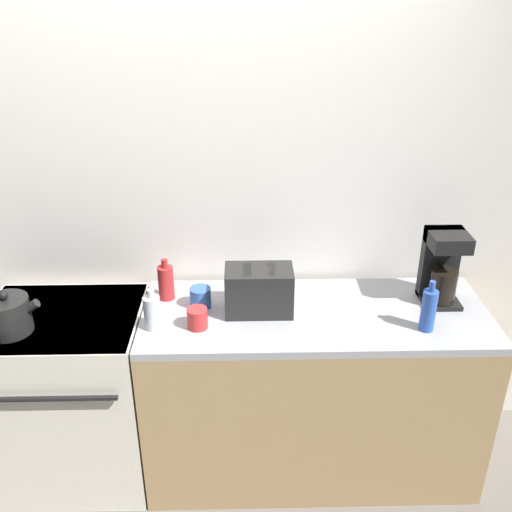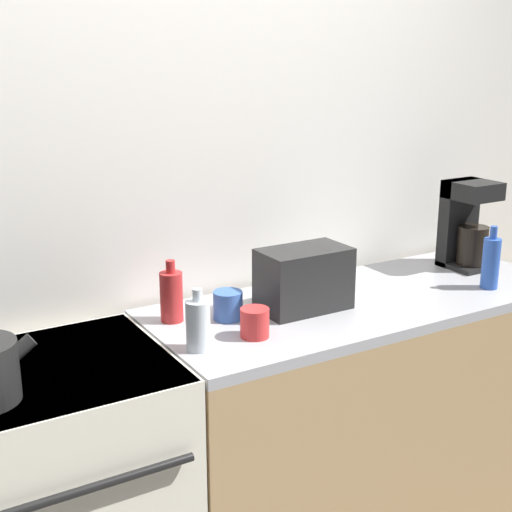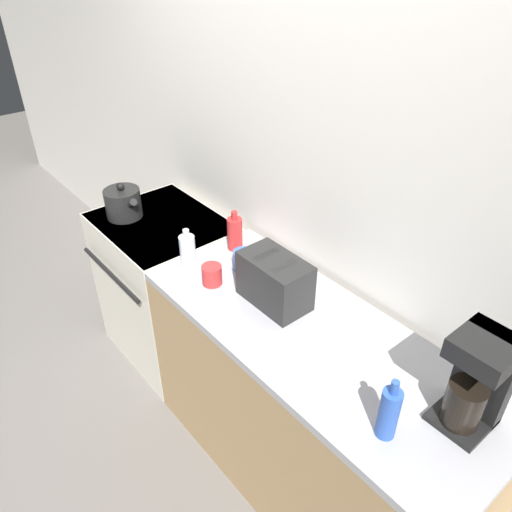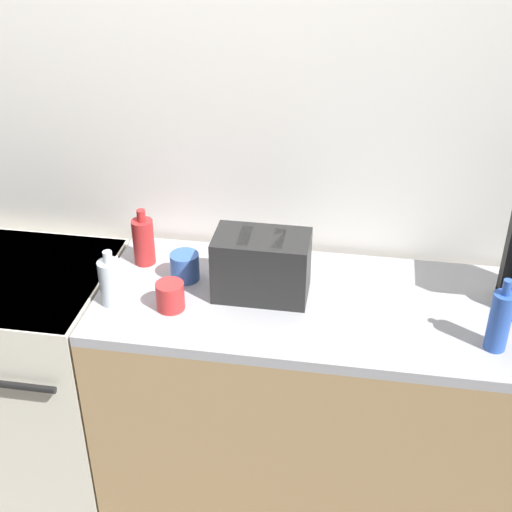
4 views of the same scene
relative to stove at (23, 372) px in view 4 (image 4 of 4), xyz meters
The scene contains 9 objects.
wall_back 1.10m from the stove, 32.41° to the left, with size 8.00×0.05×2.60m.
stove is the anchor object (origin of this frame).
counter_block 1.17m from the stove, ahead, with size 1.59×0.63×0.91m.
toaster 1.06m from the stove, ahead, with size 0.31×0.18×0.21m.
bottle_blue 1.72m from the stove, ahead, with size 0.06×0.06×0.24m.
bottle_clear 0.69m from the stove, 13.02° to the right, with size 0.07×0.07×0.19m.
bottle_red 0.72m from the stove, 18.10° to the left, with size 0.07×0.07×0.21m.
cup_red 0.81m from the stove, ahead, with size 0.09×0.09×0.09m.
cup_blue 0.81m from the stove, ahead, with size 0.10×0.10×0.09m.
Camera 4 is at (0.61, -1.59, 2.23)m, focal length 50.00 mm.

